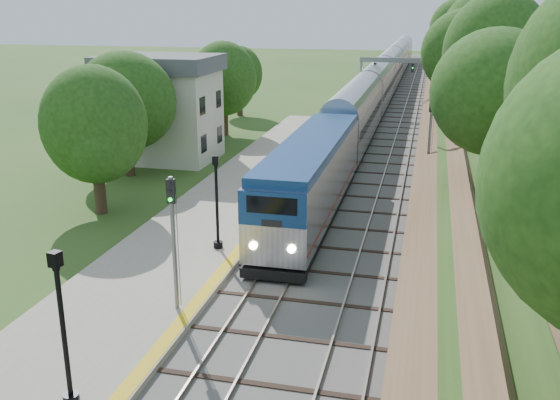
% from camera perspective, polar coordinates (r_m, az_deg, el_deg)
% --- Properties ---
extents(trackbed, '(9.50, 170.00, 0.28)m').
position_cam_1_polar(trackbed, '(75.41, 10.39, 8.31)').
color(trackbed, '#4C4944').
rests_on(trackbed, ground).
extents(platform, '(6.40, 68.00, 0.38)m').
position_cam_1_polar(platform, '(34.37, -6.40, -2.08)').
color(platform, gray).
rests_on(platform, ground).
extents(yellow_stripe, '(0.55, 68.00, 0.01)m').
position_cam_1_polar(yellow_stripe, '(33.48, -1.81, -2.15)').
color(yellow_stripe, gold).
rests_on(yellow_stripe, platform).
extents(embankment, '(10.64, 170.00, 11.70)m').
position_cam_1_polar(embankment, '(75.16, 16.91, 9.28)').
color(embankment, brown).
rests_on(embankment, ground).
extents(station_building, '(8.60, 6.60, 8.00)m').
position_cam_1_polar(station_building, '(49.31, -10.76, 8.34)').
color(station_building, beige).
rests_on(station_building, ground).
extents(signal_gantry, '(8.40, 0.38, 6.20)m').
position_cam_1_polar(signal_gantry, '(69.83, 10.74, 11.52)').
color(signal_gantry, slate).
rests_on(signal_gantry, ground).
extents(trees_behind_platform, '(7.82, 53.32, 7.21)m').
position_cam_1_polar(trees_behind_platform, '(39.71, -12.50, 6.75)').
color(trees_behind_platform, '#332316').
rests_on(trees_behind_platform, ground).
extents(train, '(2.97, 119.17, 4.37)m').
position_cam_1_polar(train, '(83.03, 9.42, 10.69)').
color(train, black).
rests_on(train, trackbed).
extents(lamppost_mid, '(0.48, 0.48, 4.81)m').
position_cam_1_polar(lamppost_mid, '(19.12, -19.12, -11.89)').
color(lamppost_mid, black).
rests_on(lamppost_mid, platform).
extents(lamppost_far, '(0.45, 0.45, 4.56)m').
position_cam_1_polar(lamppost_far, '(29.67, -5.78, -0.69)').
color(lamppost_far, black).
rests_on(lamppost_far, platform).
extents(signal_platform, '(0.31, 0.24, 5.26)m').
position_cam_1_polar(signal_platform, '(23.51, -9.75, -2.66)').
color(signal_platform, slate).
rests_on(signal_platform, platform).
extents(signal_farside, '(0.33, 0.27, 6.11)m').
position_cam_1_polar(signal_farside, '(41.02, 13.56, 6.04)').
color(signal_farside, slate).
rests_on(signal_farside, ground).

